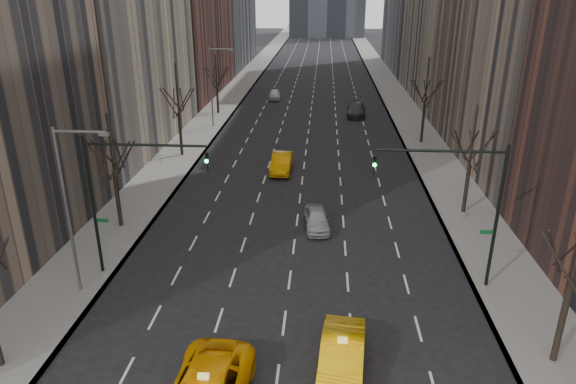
# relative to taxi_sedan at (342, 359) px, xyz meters

# --- Properties ---
(sidewalk_left) EXTENTS (4.50, 320.00, 0.15)m
(sidewalk_left) POSITION_rel_taxi_sedan_xyz_m (-14.94, 65.48, -0.78)
(sidewalk_left) COLOR slate
(sidewalk_left) RESTS_ON ground
(sidewalk_right) EXTENTS (4.50, 320.00, 0.15)m
(sidewalk_right) POSITION_rel_taxi_sedan_xyz_m (9.56, 65.48, -0.78)
(sidewalk_right) COLOR slate
(sidewalk_right) RESTS_ON ground
(tree_lw_b) EXTENTS (3.36, 3.50, 7.82)m
(tree_lw_b) POSITION_rel_taxi_sedan_xyz_m (-14.69, 13.48, 2.86)
(tree_lw_b) COLOR black
(tree_lw_b) RESTS_ON ground
(tree_lw_c) EXTENTS (3.36, 3.50, 8.74)m
(tree_lw_c) POSITION_rel_taxi_sedan_xyz_m (-14.69, 29.48, 3.18)
(tree_lw_c) COLOR black
(tree_lw_c) RESTS_ON ground
(tree_lw_d) EXTENTS (3.36, 3.50, 7.36)m
(tree_lw_d) POSITION_rel_taxi_sedan_xyz_m (-14.69, 47.48, 2.71)
(tree_lw_d) COLOR black
(tree_lw_d) RESTS_ON ground
(tree_rw_a) EXTENTS (3.36, 3.50, 8.28)m
(tree_rw_a) POSITION_rel_taxi_sedan_xyz_m (9.31, 1.48, 3.02)
(tree_rw_a) COLOR black
(tree_rw_a) RESTS_ON ground
(tree_rw_b) EXTENTS (3.36, 3.50, 7.82)m
(tree_rw_b) POSITION_rel_taxi_sedan_xyz_m (9.31, 17.48, 2.86)
(tree_rw_b) COLOR black
(tree_rw_b) RESTS_ON ground
(tree_rw_c) EXTENTS (3.36, 3.50, 8.74)m
(tree_rw_c) POSITION_rel_taxi_sedan_xyz_m (9.31, 35.48, 3.18)
(tree_rw_c) COLOR black
(tree_rw_c) RESTS_ON ground
(traffic_mast_left) EXTENTS (6.69, 0.39, 8.00)m
(traffic_mast_left) POSITION_rel_taxi_sedan_xyz_m (-11.80, 7.48, 4.63)
(traffic_mast_left) COLOR black
(traffic_mast_left) RESTS_ON ground
(traffic_mast_right) EXTENTS (6.69, 0.39, 8.00)m
(traffic_mast_right) POSITION_rel_taxi_sedan_xyz_m (6.42, 7.48, 4.63)
(traffic_mast_right) COLOR black
(traffic_mast_right) RESTS_ON ground
(streetlight_near) EXTENTS (2.83, 0.22, 9.00)m
(streetlight_near) POSITION_rel_taxi_sedan_xyz_m (-13.53, 5.48, 4.76)
(streetlight_near) COLOR slate
(streetlight_near) RESTS_ON ground
(streetlight_far) EXTENTS (2.83, 0.22, 9.00)m
(streetlight_far) POSITION_rel_taxi_sedan_xyz_m (-13.53, 40.48, 4.76)
(streetlight_far) COLOR slate
(streetlight_far) RESTS_ON ground
(taxi_sedan) EXTENTS (2.27, 5.33, 1.71)m
(taxi_sedan) POSITION_rel_taxi_sedan_xyz_m (0.00, 0.00, 0.00)
(taxi_sedan) COLOR #FAB105
(taxi_sedan) RESTS_ON ground
(silver_sedan_ahead) EXTENTS (2.06, 4.16, 1.36)m
(silver_sedan_ahead) POSITION_rel_taxi_sedan_xyz_m (-1.30, 14.27, -0.17)
(silver_sedan_ahead) COLOR #A1A3A9
(silver_sedan_ahead) RESTS_ON ground
(far_taxi) EXTENTS (1.78, 4.92, 1.61)m
(far_taxi) POSITION_rel_taxi_sedan_xyz_m (-4.63, 25.73, -0.05)
(far_taxi) COLOR orange
(far_taxi) RESTS_ON ground
(far_suv_grey) EXTENTS (2.63, 5.71, 1.62)m
(far_suv_grey) POSITION_rel_taxi_sedan_xyz_m (3.12, 47.58, -0.05)
(far_suv_grey) COLOR #313136
(far_suv_grey) RESTS_ON ground
(far_car_white) EXTENTS (1.98, 4.28, 1.42)m
(far_car_white) POSITION_rel_taxi_sedan_xyz_m (-8.21, 57.03, -0.14)
(far_car_white) COLOR silver
(far_car_white) RESTS_ON ground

